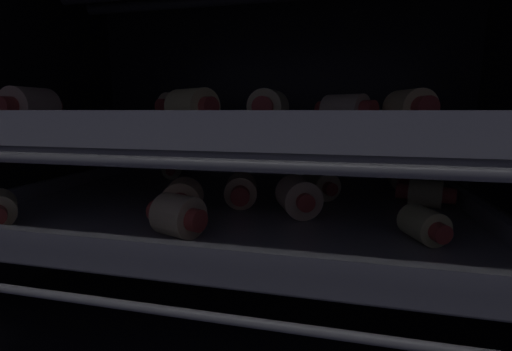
{
  "coord_description": "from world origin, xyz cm",
  "views": [
    {
      "loc": [
        9.68,
        -33.74,
        21.9
      ],
      "look_at": [
        0.0,
        8.06,
        13.87
      ],
      "focal_mm": 24.67,
      "sensor_mm": 36.0,
      "label": 1
    }
  ],
  "objects": [
    {
      "name": "ground_plane",
      "position": [
        0.0,
        0.0,
        -0.6
      ],
      "size": [
        58.55,
        43.59,
        1.2
      ],
      "primitive_type": "cube",
      "color": "black"
    },
    {
      "name": "oven_wall_back",
      "position": [
        0.0,
        21.19,
        18.7
      ],
      "size": [
        58.55,
        1.2,
        37.4
      ],
      "primitive_type": "cube",
      "color": "black",
      "rests_on": "ground_plane"
    },
    {
      "name": "oven_wall_left",
      "position": [
        -28.68,
        0.0,
        18.7
      ],
      "size": [
        1.2,
        41.19,
        37.4
      ],
      "primitive_type": "cube",
      "color": "black",
      "rests_on": "ground_plane"
    },
    {
      "name": "oven_rack_lower",
      "position": [
        0.0,
        0.0,
        11.57
      ],
      "size": [
        53.33,
        40.36,
        0.5
      ],
      "color": "slate"
    },
    {
      "name": "baking_tray_lower",
      "position": [
        0.0,
        0.0,
        12.39
      ],
      "size": [
        44.41,
        31.8,
        2.3
      ],
      "color": "gray",
      "rests_on": "oven_rack_lower"
    },
    {
      "name": "pig_in_blanket_lower_0",
      "position": [
        0.73,
        -1.55,
        14.2
      ],
      "size": [
        3.8,
        6.0,
        3.08
      ],
      "rotation": [
        0.0,
        0.0,
        0.24
      ],
      "color": "beige",
      "rests_on": "baking_tray_lower"
    },
    {
      "name": "pig_in_blanket_lower_1",
      "position": [
        17.18,
        9.3,
        14.03
      ],
      "size": [
        2.83,
        5.17,
        2.74
      ],
      "rotation": [
        0.0,
        0.0,
        0.03
      ],
      "color": "beige",
      "rests_on": "baking_tray_lower"
    },
    {
      "name": "pig_in_blanket_lower_2",
      "position": [
        6.51,
        -3.47,
        14.34
      ],
      "size": [
        4.52,
        5.08,
        3.37
      ],
      "rotation": [
        0.0,
        0.0,
        0.4
      ],
      "color": "beige",
      "rests_on": "baking_tray_lower"
    },
    {
      "name": "pig_in_blanket_lower_4",
      "position": [
        8.08,
        3.43,
        14.11
      ],
      "size": [
        4.38,
        5.46,
        2.9
      ],
      "rotation": [
        0.0,
        0.0,
        3.64
      ],
      "color": "beige",
      "rests_on": "baking_tray_lower"
    },
    {
      "name": "pig_in_blanket_lower_5",
      "position": [
        15.91,
        -7.72,
        13.87
      ],
      "size": [
        3.33,
        4.6,
        2.42
      ],
      "rotation": [
        0.0,
        0.0,
        3.52
      ],
      "color": "beige",
      "rests_on": "baking_tray_lower"
    },
    {
      "name": "pig_in_blanket_lower_6",
      "position": [
        -12.32,
        10.31,
        13.93
      ],
      "size": [
        3.35,
        4.76,
        2.55
      ],
      "rotation": [
        0.0,
        0.0,
        0.3
      ],
      "color": "beige",
      "rests_on": "baking_tray_lower"
    },
    {
      "name": "pig_in_blanket_lower_7",
      "position": [
        -1.51,
        -10.76,
        14.22
      ],
      "size": [
        5.51,
        3.92,
        3.13
      ],
      "rotation": [
        0.0,
        0.0,
        1.22
      ],
      "color": "beige",
      "rests_on": "baking_tray_lower"
    },
    {
      "name": "pig_in_blanket_lower_8",
      "position": [
        -3.13,
        -6.46,
        14.33
      ],
      "size": [
        4.05,
        4.98,
        3.34
      ],
      "rotation": [
        0.0,
        0.0,
        0.28
      ],
      "color": "beige",
      "rests_on": "baking_tray_lower"
    },
    {
      "name": "pig_in_blanket_lower_9",
      "position": [
        18.16,
        2.03,
        13.98
      ],
      "size": [
        5.46,
        3.34,
        2.65
      ],
      "rotation": [
        0.0,
        0.0,
        1.29
      ],
      "color": "beige",
      "rests_on": "baking_tray_lower"
    },
    {
      "name": "oven_rack_upper",
      "position": [
        0.0,
        -0.0,
        19.4
      ],
      "size": [
        53.42,
        40.36,
        0.59
      ],
      "color": "slate"
    },
    {
      "name": "baking_tray_upper",
      "position": [
        0.0,
        0.0,
        20.28
      ],
      "size": [
        44.41,
        31.8,
        2.18
      ],
      "color": "silver",
      "rests_on": "oven_rack_upper"
    },
    {
      "name": "pig_in_blanket_upper_0",
      "position": [
        -10.45,
        8.2,
        22.33
      ],
      "size": [
        4.19,
        5.93,
        3.39
      ],
      "rotation": [
        0.0,
        0.0,
        6.0
      ],
      "color": "beige",
      "rests_on": "baking_tray_upper"
    },
    {
      "name": "pig_in_blanket_upper_1",
      "position": [
        10.22,
        -1.59,
        21.94
      ],
      "size": [
        5.48,
        4.54,
        2.61
      ],
      "rotation": [
        0.0,
        0.0,
        4.09
      ],
      "color": "beige",
      "rests_on": "baking_tray_upper"
    },
    {
      "name": "pig_in_blanket_upper_2",
      "position": [
        3.56,
        -2.34,
        22.17
      ],
      "size": [
        3.31,
        4.58,
        3.08
      ],
      "rotation": [
        0.0,
        0.0,
        6.21
      ],
      "color": "beige",
      "rests_on": "baking_tray_upper"
    },
    {
      "name": "pig_in_blanket_upper_3",
      "position": [
        15.18,
        -3.12,
        22.08
      ],
      "size": [
        3.84,
        5.89,
        2.89
      ],
      "rotation": [
        0.0,
        0.0,
        3.45
      ],
      "color": "beige",
      "rests_on": "baking_tray_upper"
    },
    {
      "name": "pig_in_blanket_upper_4",
      "position": [
        -17.15,
        -7.15,
        22.26
      ],
      "size": [
        3.29,
        6.03,
        3.26
      ],
      "rotation": [
        0.0,
        0.0,
        0.01
      ],
      "color": "beige",
      "rests_on": "baking_tray_upper"
    },
    {
      "name": "pig_in_blanket_upper_5",
      "position": [
        -2.57,
        -5.14,
        22.17
      ],
      "size": [
        5.52,
        4.7,
        3.07
      ],
      "rotation": [
        0.0,
        0.0,
        4.15
      ],
      "color": "beige",
      "rests_on": "baking_tray_upper"
    }
  ]
}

